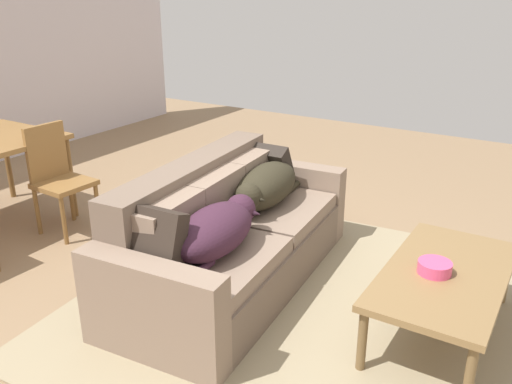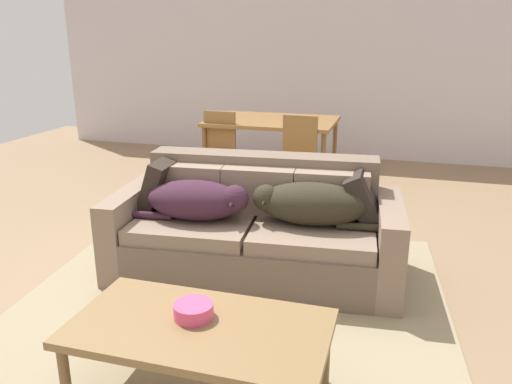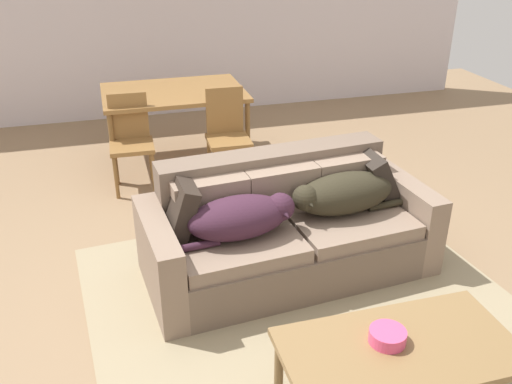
{
  "view_description": "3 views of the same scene",
  "coord_description": "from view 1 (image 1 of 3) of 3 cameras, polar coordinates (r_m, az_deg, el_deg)",
  "views": [
    {
      "loc": [
        -2.51,
        -1.8,
        1.93
      ],
      "look_at": [
        0.26,
        -0.08,
        0.68
      ],
      "focal_mm": 37.57,
      "sensor_mm": 36.0,
      "label": 1
    },
    {
      "loc": [
        1.16,
        -3.2,
        1.7
      ],
      "look_at": [
        0.17,
        0.18,
        0.59
      ],
      "focal_mm": 35.54,
      "sensor_mm": 36.0,
      "label": 2
    },
    {
      "loc": [
        -0.95,
        -3.2,
        2.36
      ],
      "look_at": [
        -0.03,
        0.1,
        0.66
      ],
      "focal_mm": 39.24,
      "sensor_mm": 36.0,
      "label": 3
    }
  ],
  "objects": [
    {
      "name": "ground_plane",
      "position": [
        3.64,
        -3.34,
        -11.01
      ],
      "size": [
        10.0,
        10.0,
        0.0
      ],
      "primitive_type": "plane",
      "color": "#8D7051"
    },
    {
      "name": "area_rug",
      "position": [
        3.51,
        7.99,
        -12.45
      ],
      "size": [
        3.03,
        3.36,
        0.01
      ],
      "primitive_type": "cube",
      "rotation": [
        0.0,
        0.0,
        0.09
      ],
      "color": "gray",
      "rests_on": "ground"
    },
    {
      "name": "couch",
      "position": [
        3.68,
        -3.03,
        -4.9
      ],
      "size": [
        2.11,
        1.07,
        0.83
      ],
      "rotation": [
        0.0,
        0.0,
        0.09
      ],
      "color": "#6E5B4C",
      "rests_on": "ground"
    },
    {
      "name": "dog_on_left_cushion",
      "position": [
        3.2,
        -4.16,
        -3.95
      ],
      "size": [
        0.85,
        0.41,
        0.28
      ],
      "rotation": [
        0.0,
        0.0,
        0.09
      ],
      "color": "#3B1F2F",
      "rests_on": "couch"
    },
    {
      "name": "dog_on_right_cushion",
      "position": [
        3.85,
        0.92,
        0.63
      ],
      "size": [
        0.92,
        0.41,
        0.29
      ],
      "rotation": [
        0.0,
        0.0,
        0.09
      ],
      "color": "#2E291C",
      "rests_on": "couch"
    },
    {
      "name": "throw_pillow_by_left_arm",
      "position": [
        3.02,
        -11.09,
        -5.28
      ],
      "size": [
        0.25,
        0.4,
        0.4
      ],
      "primitive_type": "cube",
      "rotation": [
        0.0,
        0.33,
        0.05
      ],
      "color": "#30261E",
      "rests_on": "couch"
    },
    {
      "name": "throw_pillow_by_right_arm",
      "position": [
        4.22,
        1.33,
        2.72
      ],
      "size": [
        0.29,
        0.38,
        0.39
      ],
      "primitive_type": "cube",
      "rotation": [
        0.0,
        -0.46,
        0.02
      ],
      "color": "#2A231D",
      "rests_on": "couch"
    },
    {
      "name": "coffee_table",
      "position": [
        3.28,
        19.46,
        -8.65
      ],
      "size": [
        1.2,
        0.64,
        0.42
      ],
      "color": "olive",
      "rests_on": "ground"
    },
    {
      "name": "bowl_on_coffee_table",
      "position": [
        3.21,
        18.48,
        -7.63
      ],
      "size": [
        0.19,
        0.19,
        0.07
      ],
      "primitive_type": "cylinder",
      "color": "#EA4C7F",
      "rests_on": "coffee_table"
    },
    {
      "name": "dining_chair_near_right",
      "position": [
        4.67,
        -20.38,
        1.76
      ],
      "size": [
        0.41,
        0.41,
        0.9
      ],
      "rotation": [
        0.0,
        0.0,
        -0.04
      ],
      "color": "olive",
      "rests_on": "ground"
    }
  ]
}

